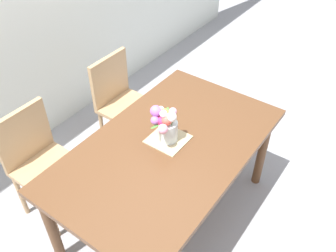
{
  "coord_description": "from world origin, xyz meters",
  "views": [
    {
      "loc": [
        -1.41,
        -1.01,
        2.42
      ],
      "look_at": [
        0.05,
        0.03,
        0.88
      ],
      "focal_mm": 39.04,
      "sensor_mm": 36.0,
      "label": 1
    }
  ],
  "objects": [
    {
      "name": "flower_vase",
      "position": [
        0.03,
        0.04,
        0.9
      ],
      "size": [
        0.23,
        0.17,
        0.26
      ],
      "color": "silver",
      "rests_on": "placemat"
    },
    {
      "name": "ground_plane",
      "position": [
        0.0,
        0.0,
        0.0
      ],
      "size": [
        12.0,
        12.0,
        0.0
      ],
      "primitive_type": "plane",
      "color": "#939399"
    },
    {
      "name": "dining_table",
      "position": [
        0.0,
        0.0,
        0.67
      ],
      "size": [
        1.63,
        0.97,
        0.76
      ],
      "color": "brown",
      "rests_on": "ground_plane"
    },
    {
      "name": "chair_right",
      "position": [
        0.45,
        0.83,
        0.52
      ],
      "size": [
        0.42,
        0.42,
        0.9
      ],
      "rotation": [
        0.0,
        0.0,
        3.14
      ],
      "color": "tan",
      "rests_on": "ground_plane"
    },
    {
      "name": "chair_left",
      "position": [
        -0.45,
        0.83,
        0.52
      ],
      "size": [
        0.42,
        0.42,
        0.9
      ],
      "rotation": [
        0.0,
        0.0,
        3.14
      ],
      "color": "tan",
      "rests_on": "ground_plane"
    },
    {
      "name": "placemat",
      "position": [
        0.05,
        0.03,
        0.76
      ],
      "size": [
        0.24,
        0.24,
        0.01
      ],
      "primitive_type": "cube",
      "color": "tan",
      "rests_on": "dining_table"
    }
  ]
}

